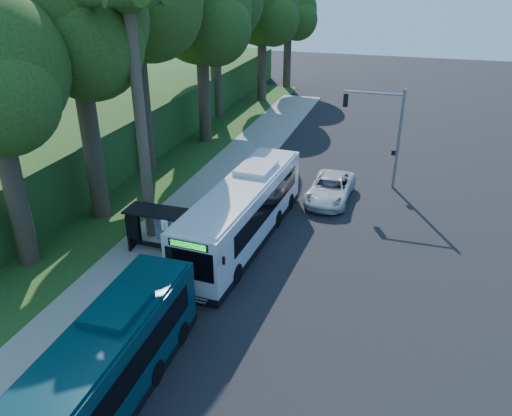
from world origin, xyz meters
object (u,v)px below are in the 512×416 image
(white_bus, at_px, (244,210))
(pickup, at_px, (330,189))
(teal_bus, at_px, (95,379))
(bus_shelter, at_px, (153,221))

(white_bus, distance_m, pickup, 7.96)
(teal_bus, relative_size, pickup, 2.04)
(bus_shelter, bearing_deg, teal_bus, -72.04)
(white_bus, relative_size, teal_bus, 1.11)
(white_bus, height_order, pickup, white_bus)
(pickup, bearing_deg, bus_shelter, -128.59)
(bus_shelter, xyz_separation_m, teal_bus, (3.51, -10.84, -0.10))
(bus_shelter, relative_size, teal_bus, 0.27)
(white_bus, bearing_deg, bus_shelter, -145.74)
(white_bus, height_order, teal_bus, white_bus)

